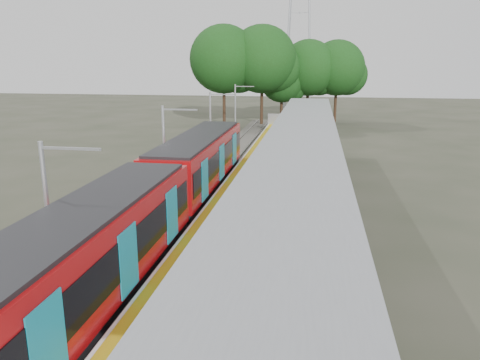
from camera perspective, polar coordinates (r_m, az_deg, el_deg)
name	(u,v)px	position (r m, az deg, el deg)	size (l,w,h in m)	color
trackbed	(200,193)	(28.16, -4.88, -1.60)	(3.00, 70.00, 0.24)	#59544C
platform	(275,190)	(27.34, 4.29, -1.25)	(6.00, 50.00, 1.00)	gray
tactile_strip	(232,180)	(27.53, -0.98, 0.00)	(0.60, 50.00, 0.02)	gold
end_fence	(295,120)	(51.62, 6.76, 7.33)	(6.00, 0.10, 1.20)	#9EA0A5
train	(161,195)	(21.10, -9.62, -1.78)	(2.74, 27.60, 3.62)	black
canopy	(303,139)	(22.73, 7.67, 5.01)	(3.27, 38.00, 3.66)	#9EA0A5
tree_cluster	(276,64)	(59.03, 4.45, 13.88)	(21.06, 13.64, 12.03)	#382316
catenary_masts	(166,150)	(27.06, -9.05, 3.69)	(2.08, 48.16, 5.40)	#9EA0A5
bench_near	(323,270)	(15.07, 10.04, -10.80)	(0.82, 1.44, 0.94)	#101453
bench_mid	(303,183)	(25.29, 7.68, -0.35)	(0.87, 1.37, 0.90)	#101453
bench_far	(318,144)	(36.66, 9.50, 4.33)	(1.08, 1.67, 1.10)	#101453
info_pillar_far	(300,150)	(33.21, 7.30, 3.64)	(0.38, 0.38, 1.67)	beige
litter_bin	(297,238)	(17.56, 6.96, -6.99)	(0.47, 0.47, 0.97)	#9EA0A5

